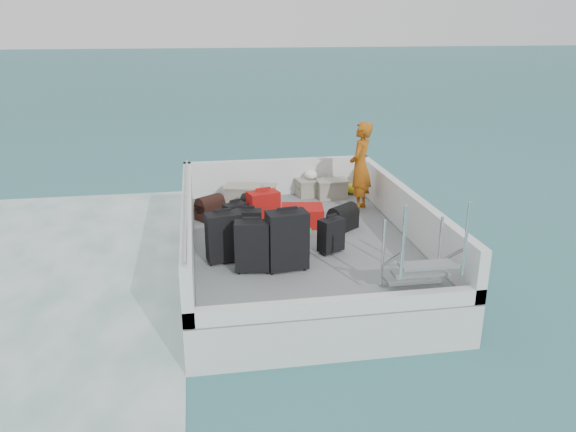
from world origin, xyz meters
The scene contains 23 objects.
ground centered at (0.00, 0.00, 0.00)m, with size 160.00×160.00×0.00m, color #1B535F.
ferry_hull centered at (0.00, 0.00, 0.30)m, with size 3.60×5.00×0.60m, color silver.
deck centered at (0.00, 0.00, 0.61)m, with size 3.30×4.70×0.02m, color slate.
deck_fittings centered at (0.35, -0.32, 0.99)m, with size 3.60×5.00×0.90m.
suitcase_0 centered at (-0.87, -1.09, 0.98)m, with size 0.46×0.26×0.71m, color black.
suitcase_1 centered at (-1.23, -0.69, 0.98)m, with size 0.48×0.27×0.72m, color black.
suitcase_2 centered at (-0.99, 0.35, 0.88)m, with size 0.35×0.21×0.52m, color black.
suitcase_3 centered at (-0.39, -1.09, 1.03)m, with size 0.55×0.32×0.83m, color black.
suitcase_4 centered at (-0.84, -0.20, 0.91)m, with size 0.39×0.23×0.58m, color black.
suitcase_5 centered at (-0.53, 0.41, 0.96)m, with size 0.49×0.29×0.67m, color #A7150C.
suitcase_6 centered at (-0.22, -0.56, 0.89)m, with size 0.39×0.23×0.55m, color black.
suitcase_7 centered at (0.34, -0.62, 0.88)m, with size 0.37×0.21×0.52m, color black.
suitcase_8 centered at (0.09, 0.62, 0.78)m, with size 0.53×0.81×0.32m, color #A7150C.
duffel_0 centered at (-1.37, 1.18, 0.78)m, with size 0.46×0.30×0.32m, color black, non-canonical shape.
duffel_1 centered at (-0.59, 1.10, 0.78)m, with size 0.47×0.30×0.32m, color black, non-canonical shape.
duffel_2 centered at (0.76, 0.30, 0.78)m, with size 0.50×0.30×0.32m, color black, non-canonical shape.
crate_0 centered at (-0.74, 1.75, 0.81)m, with size 0.62×0.43×0.37m, color gray.
crate_1 centered at (-0.40, 1.92, 0.78)m, with size 0.52×0.36×0.31m, color gray.
crate_2 centered at (0.61, 2.20, 0.77)m, with size 0.51×0.35×0.31m, color gray.
crate_3 centered at (0.99, 2.02, 0.78)m, with size 0.54×0.38×0.33m, color gray.
yellow_bag centered at (1.45, 2.20, 0.73)m, with size 0.28×0.26×0.22m, color gold.
white_bag centered at (0.61, 2.20, 1.02)m, with size 0.24×0.24×0.18m, color white.
passenger centered at (1.30, 1.23, 1.42)m, with size 0.59×0.38×1.59m, color orange.
Camera 1 is at (-1.54, -8.06, 3.86)m, focal length 35.00 mm.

